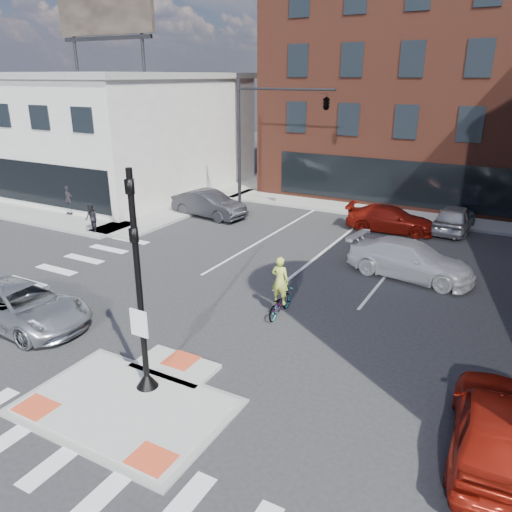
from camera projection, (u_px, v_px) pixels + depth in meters
The scene contains 18 objects.
ground at pixel (138, 397), 13.35m from camera, with size 120.00×120.00×0.00m, color #28282B.
refuge_island at pixel (131, 401), 13.13m from camera, with size 5.40×4.65×0.13m.
sidewalk_nw at pixel (101, 202), 33.52m from camera, with size 23.50×20.50×0.15m.
sidewalk_n at pixel (423, 217), 30.07m from camera, with size 26.00×3.00×0.15m, color gray.
building_nw at pixel (90, 129), 38.34m from camera, with size 20.40×16.40×14.40m.
building_n at pixel (464, 80), 35.65m from camera, with size 24.40×18.40×15.50m.
building_far_left at pixel (419, 105), 56.25m from camera, with size 10.00×12.00×10.00m, color slate.
signal_pole at pixel (141, 313), 12.88m from camera, with size 0.60×0.60×5.98m.
mast_arm_signal at pixel (301, 112), 27.62m from camera, with size 6.10×2.24×8.00m.
silver_suv at pixel (21, 305), 17.02m from camera, with size 2.40×5.21×1.45m, color #A9ACB1.
red_sedan at pixel (497, 427), 11.03m from camera, with size 1.91×4.74×1.62m, color maroon.
white_pickup at pixel (410, 260), 21.11m from camera, with size 2.16×5.30×1.54m, color white.
bg_car_dark at pixel (209, 204), 30.14m from camera, with size 1.67×4.78×1.58m, color #25252A.
bg_car_silver at pixel (455, 218), 27.28m from camera, with size 1.80×4.46×1.52m, color #A2A4A9.
bg_car_red at pixel (391, 219), 27.34m from camera, with size 1.95×4.80×1.39m, color maroon.
cyclist at pixel (280, 296), 17.73m from camera, with size 0.68×1.78×2.22m.
pedestrian_a at pixel (91, 218), 26.72m from camera, with size 0.75×0.58×1.54m, color black.
pedestrian_b at pixel (69, 200), 30.13m from camera, with size 1.03×0.43×1.76m, color #332D37.
Camera 1 is at (8.21, -8.32, 8.13)m, focal length 35.00 mm.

